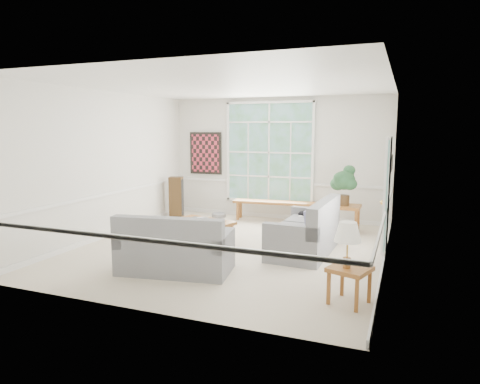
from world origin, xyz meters
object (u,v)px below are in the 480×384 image
loveseat_front (176,242)px  end_table (346,218)px  loveseat_right (304,226)px  side_table (349,285)px  coffee_table (203,232)px

loveseat_front → end_table: loveseat_front is taller
loveseat_right → loveseat_front: size_ratio=1.05×
loveseat_right → end_table: bearing=77.7°
end_table → side_table: end_table is taller
loveseat_right → side_table: bearing=-60.2°
loveseat_right → end_table: size_ratio=3.11×
coffee_table → end_table: bearing=52.6°
loveseat_front → side_table: bearing=-16.2°
end_table → side_table: size_ratio=1.20×
loveseat_right → coffee_table: 2.02m
loveseat_right → loveseat_front: loveseat_right is taller
end_table → coffee_table: bearing=-141.8°
loveseat_right → loveseat_front: (-1.64, -1.76, -0.03)m
coffee_table → end_table: 3.19m
loveseat_front → side_table: size_ratio=3.55×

